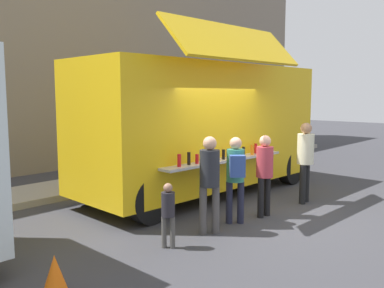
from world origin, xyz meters
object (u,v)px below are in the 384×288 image
object	(u,v)px
food_truck_main	(203,124)
customer_mid_with_backpack	(236,171)
traffic_cone_orange	(55,278)
customer_extra_browsing	(305,155)
customer_front_ordering	(265,168)
child_near_queue	(168,210)
customer_rear_waiting	(210,176)
trash_bin	(229,150)

from	to	relation	value
food_truck_main	customer_mid_with_backpack	distance (m)	2.55
traffic_cone_orange	customer_extra_browsing	bearing A→B (deg)	-0.46
customer_front_ordering	child_near_queue	world-z (taller)	customer_front_ordering
customer_rear_waiting	traffic_cone_orange	bearing A→B (deg)	130.59
traffic_cone_orange	customer_rear_waiting	xyz separation A→B (m)	(3.00, 0.20, 0.73)
customer_front_ordering	customer_mid_with_backpack	xyz separation A→B (m)	(-0.75, 0.14, 0.03)
customer_rear_waiting	child_near_queue	distance (m)	1.04
traffic_cone_orange	food_truck_main	bearing A→B (deg)	23.12
customer_rear_waiting	food_truck_main	bearing A→B (deg)	-10.13
traffic_cone_orange	customer_front_ordering	distance (m)	4.52
food_truck_main	customer_front_ordering	bearing A→B (deg)	-104.88
customer_mid_with_backpack	customer_extra_browsing	world-z (taller)	customer_extra_browsing
customer_front_ordering	child_near_queue	distance (m)	2.46
trash_bin	child_near_queue	distance (m)	8.38
food_truck_main	trash_bin	size ratio (longest dim) A/B	7.46
trash_bin	customer_rear_waiting	world-z (taller)	customer_rear_waiting
traffic_cone_orange	trash_bin	distance (m)	10.29
customer_mid_with_backpack	customer_rear_waiting	bearing A→B (deg)	134.89
customer_mid_with_backpack	trash_bin	bearing A→B (deg)	-5.99
trash_bin	traffic_cone_orange	bearing A→B (deg)	-153.96
traffic_cone_orange	customer_front_ordering	world-z (taller)	customer_front_ordering
food_truck_main	customer_front_ordering	size ratio (longest dim) A/B	3.98
customer_front_ordering	customer_rear_waiting	size ratio (longest dim) A/B	0.95
customer_rear_waiting	customer_front_ordering	bearing A→B (deg)	-59.21
customer_mid_with_backpack	child_near_queue	size ratio (longest dim) A/B	1.57
trash_bin	customer_extra_browsing	world-z (taller)	customer_extra_browsing
food_truck_main	customer_mid_with_backpack	size ratio (longest dim) A/B	3.96
customer_mid_with_backpack	customer_rear_waiting	xyz separation A→B (m)	(-0.72, 0.01, 0.02)
trash_bin	child_near_queue	bearing A→B (deg)	-149.22
food_truck_main	customer_front_ordering	distance (m)	2.36
customer_rear_waiting	trash_bin	bearing A→B (deg)	-18.49
food_truck_main	customer_extra_browsing	world-z (taller)	food_truck_main
food_truck_main	customer_front_ordering	world-z (taller)	food_truck_main
customer_front_ordering	customer_extra_browsing	world-z (taller)	customer_extra_browsing
customer_mid_with_backpack	child_near_queue	xyz separation A→B (m)	(-1.68, 0.04, -0.37)
food_truck_main	customer_extra_browsing	size ratio (longest dim) A/B	3.59
customer_mid_with_backpack	customer_extra_browsing	xyz separation A→B (m)	(2.24, -0.23, 0.07)
trash_bin	customer_extra_browsing	xyz separation A→B (m)	(-3.27, -4.56, 0.63)
customer_mid_with_backpack	traffic_cone_orange	bearing A→B (deg)	138.72
child_near_queue	traffic_cone_orange	bearing A→B (deg)	153.57
child_near_queue	customer_extra_browsing	bearing A→B (deg)	-36.70
customer_front_ordering	customer_mid_with_backpack	world-z (taller)	customer_mid_with_backpack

